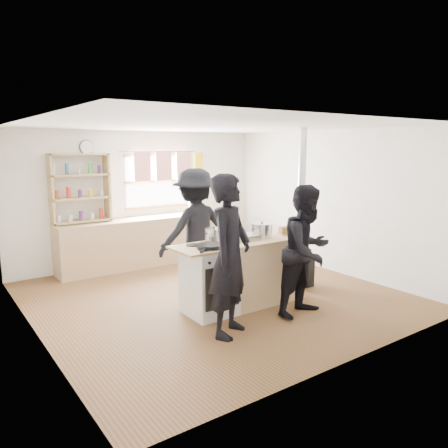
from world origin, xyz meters
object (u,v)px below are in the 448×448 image
(flue_heater, at_px, (300,247))
(person_near_left, at_px, (230,256))
(skillet_greens, at_px, (210,246))
(stockpot_stove, at_px, (214,235))
(thermos, at_px, (191,206))
(stockpot_counter, at_px, (262,230))
(person_near_right, at_px, (307,251))
(roast_tray, at_px, (245,237))
(person_far, at_px, (195,230))
(bread_board, at_px, (287,231))
(cooking_island, at_px, (245,273))

(flue_heater, xyz_separation_m, person_near_left, (-1.99, -0.84, 0.31))
(skillet_greens, relative_size, stockpot_stove, 1.86)
(thermos, bearing_deg, stockpot_counter, -99.57)
(person_near_right, bearing_deg, flue_heater, 40.97)
(flue_heater, xyz_separation_m, person_near_right, (-0.79, -0.91, 0.22))
(roast_tray, bearing_deg, flue_heater, 6.95)
(flue_heater, bearing_deg, person_far, 150.34)
(roast_tray, xyz_separation_m, stockpot_counter, (0.32, 0.02, 0.06))
(skillet_greens, height_order, bread_board, bread_board)
(bread_board, xyz_separation_m, flue_heater, (0.49, 0.20, -0.34))
(cooking_island, distance_m, person_far, 1.11)
(stockpot_counter, distance_m, person_far, 1.09)
(stockpot_stove, height_order, stockpot_counter, stockpot_counter)
(stockpot_counter, xyz_separation_m, person_near_left, (-1.08, -0.70, -0.08))
(thermos, bearing_deg, bread_board, -90.84)
(skillet_greens, bearing_deg, stockpot_counter, 8.17)
(thermos, relative_size, cooking_island, 0.16)
(stockpot_stove, distance_m, person_near_right, 1.27)
(person_near_left, relative_size, person_near_right, 1.10)
(bread_board, xyz_separation_m, person_near_left, (-1.50, -0.63, -0.03))
(stockpot_stove, bearing_deg, thermos, 65.45)
(cooking_island, bearing_deg, skillet_greens, -170.76)
(person_far, bearing_deg, person_near_left, 69.84)
(roast_tray, relative_size, bread_board, 1.26)
(bread_board, xyz_separation_m, person_near_right, (-0.30, -0.70, -0.12))
(bread_board, height_order, person_far, person_far)
(cooking_island, height_order, flue_heater, flue_heater)
(stockpot_stove, height_order, flue_heater, flue_heater)
(roast_tray, distance_m, bread_board, 0.74)
(skillet_greens, height_order, roast_tray, roast_tray)
(person_far, bearing_deg, roast_tray, 100.50)
(stockpot_counter, height_order, flue_heater, flue_heater)
(thermos, xyz_separation_m, person_near_left, (-1.54, -3.44, -0.10))
(skillet_greens, height_order, flue_heater, flue_heater)
(flue_heater, bearing_deg, bread_board, -157.19)
(bread_board, distance_m, person_near_right, 0.77)
(flue_heater, distance_m, person_far, 1.68)
(person_near_right, bearing_deg, skillet_greens, 142.02)
(skillet_greens, height_order, person_near_left, person_near_left)
(roast_tray, xyz_separation_m, person_near_right, (0.44, -0.76, -0.11))
(skillet_greens, bearing_deg, cooking_island, 9.24)
(roast_tray, bearing_deg, person_far, 102.34)
(thermos, relative_size, stockpot_counter, 0.99)
(thermos, bearing_deg, stockpot_stove, -114.55)
(skillet_greens, bearing_deg, person_near_right, -29.77)
(roast_tray, relative_size, stockpot_stove, 1.56)
(stockpot_counter, bearing_deg, skillet_greens, -171.83)
(cooking_island, height_order, stockpot_stove, stockpot_stove)
(cooking_island, height_order, bread_board, bread_board)
(stockpot_counter, bearing_deg, person_near_left, -146.87)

